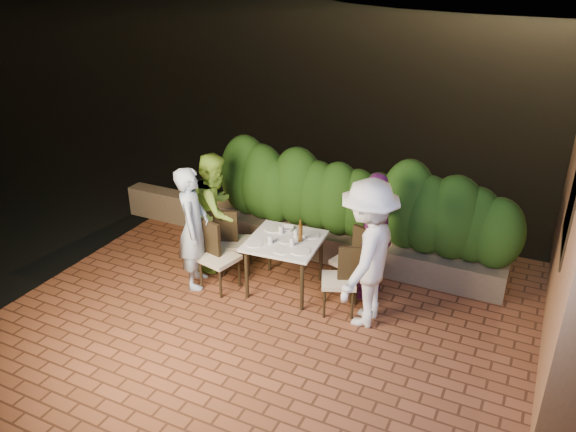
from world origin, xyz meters
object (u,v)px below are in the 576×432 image
Objects in this scene: dining_table at (285,265)px; diner_blue at (193,228)px; beer_bottle at (300,231)px; chair_right_back at (354,260)px; chair_left_back at (237,241)px; chair_left_front at (219,257)px; chair_right_front at (339,279)px; diner_white at (367,254)px; diner_purple at (375,236)px; bowl at (287,229)px; diner_green at (216,211)px; parapet_lamp at (209,197)px.

dining_table is 0.55× the size of diner_blue.
beer_bottle is 0.30× the size of chair_right_back.
beer_bottle is at bearing -27.01° from chair_left_back.
dining_table is at bearing 35.68° from chair_right_back.
chair_left_back is at bearing 105.50° from chair_left_front.
diner_white is (0.36, -0.06, 0.48)m from chair_right_front.
beer_bottle is at bearing -73.68° from diner_purple.
beer_bottle reaches higher than dining_table.
diner_blue is at bearing -147.79° from bowl.
dining_table is 0.97× the size of chair_left_front.
beer_bottle is 0.18× the size of diner_green.
chair_left_back is 0.91× the size of chair_right_back.
chair_right_back is at bearing -115.70° from chair_right_front.
beer_bottle is 1.39m from diner_green.
chair_right_back is (0.95, 0.04, -0.26)m from bowl.
chair_left_back is (-1.03, 0.10, -0.44)m from beer_bottle.
diner_purple is 3.11m from parapet_lamp.
diner_blue is 0.98× the size of diner_purple.
diner_green is at bearing 173.55° from beer_bottle.
parapet_lamp is (-0.73, 0.92, -0.28)m from diner_green.
dining_table is 0.85m from chair_right_front.
diner_purple is (1.09, 0.40, 0.49)m from dining_table.
beer_bottle is 1.03m from diner_white.
bowl is 0.10× the size of diner_blue.
diner_white is 1.08× the size of diner_purple.
diner_blue is (-1.35, -0.45, -0.05)m from beer_bottle.
chair_left_front reaches higher than parapet_lamp.
chair_right_front is 2.03m from diner_blue.
chair_left_back is at bearing -54.94° from diner_blue.
beer_bottle is 0.39m from bowl.
diner_white is at bearing -31.99° from chair_left_back.
beer_bottle reaches higher than parapet_lamp.
dining_table is 1.00× the size of chair_left_back.
beer_bottle is 2.17× the size of parapet_lamp.
dining_table is 1.29m from diner_green.
chair_right_front is 0.90× the size of chair_right_back.
diner_green is at bearing 169.95° from dining_table.
chair_right_front is at bearing -30.02° from diner_purple.
dining_table is 0.57m from beer_bottle.
chair_right_front is (0.92, -0.43, -0.31)m from bowl.
diner_blue is 0.61m from diner_green.
chair_left_back is at bearing -87.58° from diner_purple.
diner_green is (-2.04, -0.09, 0.34)m from chair_right_back.
chair_left_front is at bearing -158.07° from diner_green.
diner_green is (-0.36, 0.06, 0.38)m from chair_left_back.
chair_right_back is (1.69, 0.15, 0.04)m from chair_left_back.
diner_purple is (0.23, 0.10, 0.36)m from chair_right_back.
chair_right_front is (0.63, -0.21, -0.45)m from beer_bottle.
chair_right_front is 0.60m from diner_white.
chair_left_front is 2.07m from diner_purple.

